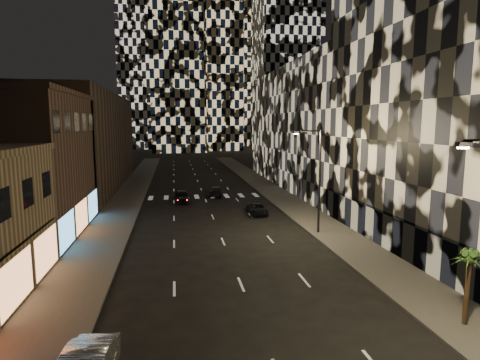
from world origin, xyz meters
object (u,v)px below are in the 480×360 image
object	(u,v)px
car_dark_oncoming	(216,191)
car_dark_rightlane	(257,209)
palm_tree	(469,263)
car_dark_midlane	(182,196)
streetlight_far	(317,174)

from	to	relation	value
car_dark_oncoming	car_dark_rightlane	xyz separation A→B (m)	(3.25, -11.81, -0.08)
palm_tree	car_dark_midlane	bearing A→B (deg)	110.94
car_dark_midlane	car_dark_rightlane	size ratio (longest dim) A/B	1.07
car_dark_oncoming	car_dark_rightlane	world-z (taller)	car_dark_oncoming
car_dark_rightlane	palm_tree	world-z (taller)	palm_tree
car_dark_oncoming	car_dark_rightlane	distance (m)	12.25
streetlight_far	car_dark_midlane	world-z (taller)	streetlight_far
palm_tree	streetlight_far	bearing A→B (deg)	94.73
car_dark_oncoming	palm_tree	bearing A→B (deg)	109.43
streetlight_far	car_dark_midlane	size ratio (longest dim) A/B	2.07
car_dark_midlane	car_dark_rightlane	world-z (taller)	car_dark_midlane
streetlight_far	palm_tree	distance (m)	16.98
palm_tree	car_dark_oncoming	bearing A→B (deg)	102.45
streetlight_far	car_dark_rightlane	distance (m)	10.23
streetlight_far	car_dark_rightlane	xyz separation A→B (m)	(-3.51, 8.33, -4.79)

